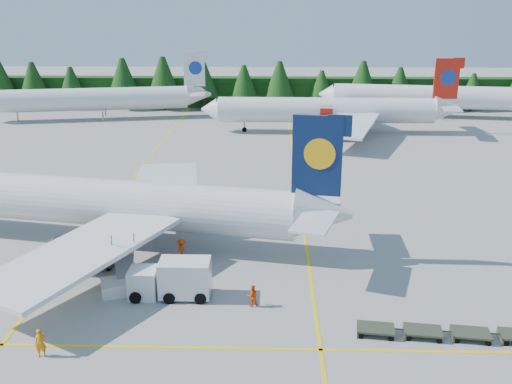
{
  "coord_description": "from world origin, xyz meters",
  "views": [
    {
      "loc": [
        2.83,
        -36.48,
        20.35
      ],
      "look_at": [
        1.43,
        14.43,
        3.5
      ],
      "focal_mm": 40.0,
      "sensor_mm": 36.0,
      "label": 1
    }
  ],
  "objects_px": {
    "airliner_navy": "(90,202)",
    "airliner_red": "(321,111)",
    "airstairs": "(127,281)",
    "service_truck": "(170,279)"
  },
  "relations": [
    {
      "from": "airliner_navy",
      "to": "airliner_red",
      "type": "bearing_deg",
      "value": 72.59
    },
    {
      "from": "airliner_red",
      "to": "airstairs",
      "type": "bearing_deg",
      "value": -108.22
    },
    {
      "from": "airliner_navy",
      "to": "airstairs",
      "type": "distance_m",
      "value": 11.04
    },
    {
      "from": "airstairs",
      "to": "airliner_red",
      "type": "bearing_deg",
      "value": 51.46
    },
    {
      "from": "airliner_navy",
      "to": "airstairs",
      "type": "xyz_separation_m",
      "value": [
        5.3,
        -9.23,
        -2.93
      ]
    },
    {
      "from": "airstairs",
      "to": "service_truck",
      "type": "xyz_separation_m",
      "value": [
        3.46,
        -0.91,
        0.67
      ]
    },
    {
      "from": "airstairs",
      "to": "airliner_navy",
      "type": "bearing_deg",
      "value": 100.1
    },
    {
      "from": "airliner_navy",
      "to": "airliner_red",
      "type": "relative_size",
      "value": 1.0
    },
    {
      "from": "airliner_red",
      "to": "service_truck",
      "type": "bearing_deg",
      "value": -104.73
    },
    {
      "from": "airliner_red",
      "to": "service_truck",
      "type": "height_order",
      "value": "airliner_red"
    }
  ]
}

